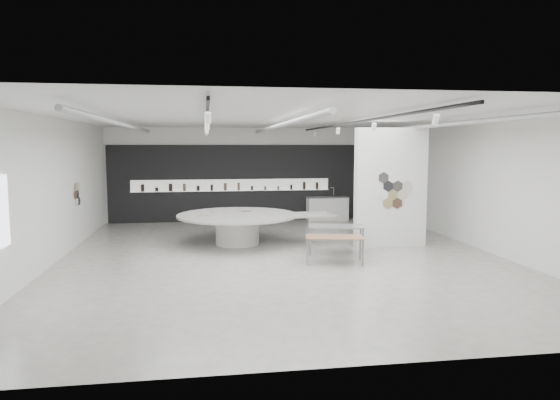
{
  "coord_description": "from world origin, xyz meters",
  "views": [
    {
      "loc": [
        -2.05,
        -13.42,
        3.05
      ],
      "look_at": [
        0.13,
        1.2,
        1.45
      ],
      "focal_mm": 32.0,
      "sensor_mm": 36.0,
      "label": 1
    }
  ],
  "objects": [
    {
      "name": "room",
      "position": [
        -0.09,
        -0.0,
        2.07
      ],
      "size": [
        12.02,
        14.02,
        3.82
      ],
      "color": "#A8A69E",
      "rests_on": "ground"
    },
    {
      "name": "partition_column",
      "position": [
        3.5,
        1.0,
        1.8
      ],
      "size": [
        2.2,
        0.38,
        3.6
      ],
      "color": "white",
      "rests_on": "ground"
    },
    {
      "name": "sample_table_stone",
      "position": [
        1.6,
        0.22,
        0.73
      ],
      "size": [
        1.68,
        1.09,
        0.8
      ],
      "rotation": [
        0.0,
        0.0,
        -0.22
      ],
      "color": "slate",
      "rests_on": "ground"
    },
    {
      "name": "kitchen_counter",
      "position": [
        2.91,
        6.55,
        0.49
      ],
      "size": [
        1.72,
        0.69,
        1.34
      ],
      "rotation": [
        0.0,
        0.0,
        0.01
      ],
      "color": "white",
      "rests_on": "ground"
    },
    {
      "name": "display_island",
      "position": [
        -1.01,
        1.97,
        0.62
      ],
      "size": [
        5.13,
        4.22,
        0.96
      ],
      "rotation": [
        0.0,
        0.0,
        0.14
      ],
      "color": "white",
      "rests_on": "ground"
    },
    {
      "name": "sample_table_wood",
      "position": [
        1.26,
        -0.9,
        0.65
      ],
      "size": [
        1.61,
        1.03,
        0.7
      ],
      "rotation": [
        0.0,
        0.0,
        -0.2
      ],
      "color": "#8E6449",
      "rests_on": "ground"
    },
    {
      "name": "back_wall_display",
      "position": [
        -0.08,
        6.93,
        1.54
      ],
      "size": [
        11.8,
        0.27,
        3.1
      ],
      "color": "black",
      "rests_on": "ground"
    }
  ]
}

